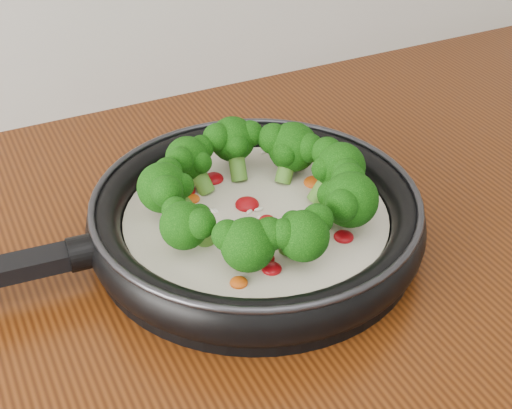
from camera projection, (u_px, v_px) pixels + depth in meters
name	position (u px, v px, depth m)	size (l,w,h in m)	color
skillet	(254.00, 214.00, 0.78)	(0.57, 0.39, 0.10)	black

